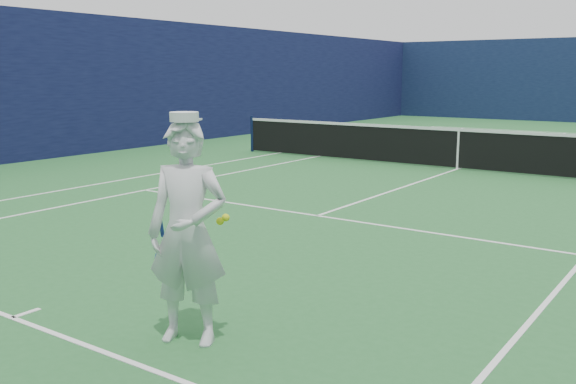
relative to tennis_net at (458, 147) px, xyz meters
The scene contains 5 objects.
ground 0.55m from the tennis_net, ahead, with size 80.00×80.00×0.00m, color #26652F.
court_markings 0.55m from the tennis_net, ahead, with size 11.03×23.83×0.01m.
windscreen_fence 1.45m from the tennis_net, ahead, with size 20.12×36.12×4.00m.
tennis_net is the anchor object (origin of this frame).
tennis_player 11.42m from the tennis_net, 81.08° to the right, with size 0.91×0.70×2.01m.
Camera 1 is at (5.53, -15.15, 2.32)m, focal length 40.00 mm.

